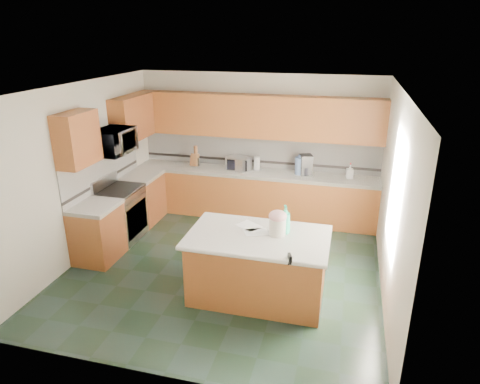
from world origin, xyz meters
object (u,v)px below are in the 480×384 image
(island_top, at_px, (258,237))
(knife_block, at_px, (195,160))
(toaster_oven, at_px, (239,163))
(coffee_maker, at_px, (306,165))
(island_base, at_px, (258,268))
(soap_bottle_island, at_px, (285,219))
(treat_jar, at_px, (278,227))

(island_top, bearing_deg, knife_block, 124.82)
(toaster_oven, relative_size, coffee_maker, 1.17)
(island_top, height_order, coffee_maker, coffee_maker)
(island_base, xyz_separation_m, knife_block, (-1.86, 2.66, 0.61))
(soap_bottle_island, bearing_deg, island_top, -174.36)
(island_base, xyz_separation_m, treat_jar, (0.23, 0.08, 0.60))
(knife_block, relative_size, coffee_maker, 0.67)
(island_base, height_order, island_top, island_top)
(soap_bottle_island, height_order, toaster_oven, soap_bottle_island)
(treat_jar, relative_size, soap_bottle_island, 0.59)
(island_top, bearing_deg, coffee_maker, 83.49)
(island_top, distance_m, treat_jar, 0.29)
(treat_jar, xyz_separation_m, knife_block, (-2.09, 2.59, 0.01))
(island_top, height_order, knife_block, knife_block)
(island_base, distance_m, island_top, 0.46)
(island_top, xyz_separation_m, knife_block, (-1.86, 2.66, 0.15))
(island_base, height_order, coffee_maker, coffee_maker)
(soap_bottle_island, xyz_separation_m, toaster_oven, (-1.28, 2.52, -0.07))
(island_top, height_order, treat_jar, treat_jar)
(toaster_oven, height_order, coffee_maker, coffee_maker)
(island_top, xyz_separation_m, treat_jar, (0.23, 0.08, 0.14))
(island_base, distance_m, toaster_oven, 2.90)
(coffee_maker, bearing_deg, island_base, -116.24)
(coffee_maker, bearing_deg, knife_block, 161.03)
(treat_jar, height_order, knife_block, knife_block)
(island_base, relative_size, soap_bottle_island, 4.49)
(island_base, relative_size, island_top, 0.95)
(island_top, relative_size, soap_bottle_island, 4.75)
(soap_bottle_island, relative_size, coffee_maker, 1.06)
(island_base, relative_size, coffee_maker, 4.75)
(treat_jar, distance_m, knife_block, 3.33)
(island_top, bearing_deg, island_base, 0.00)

